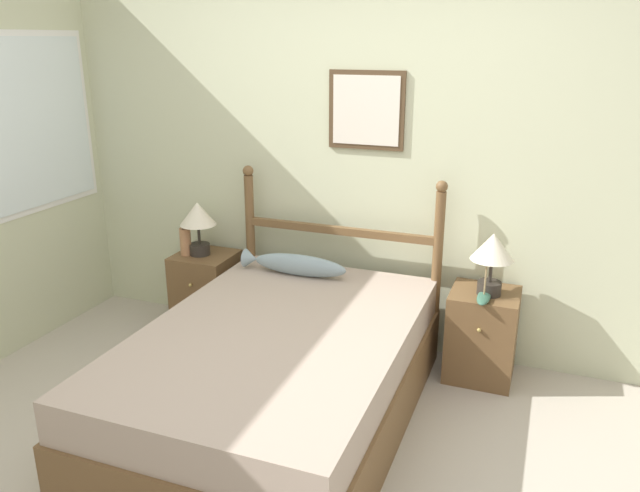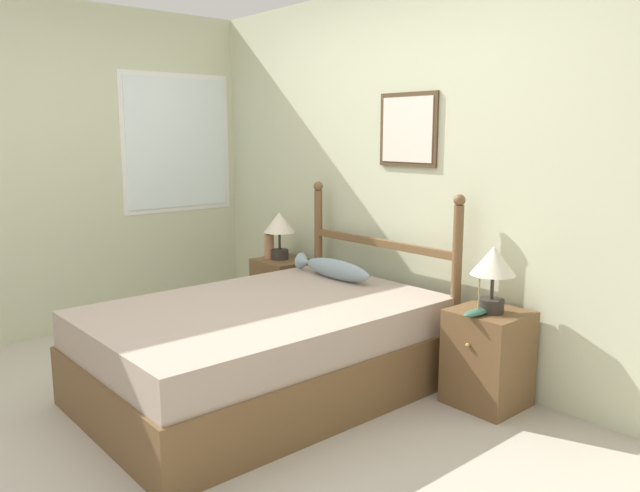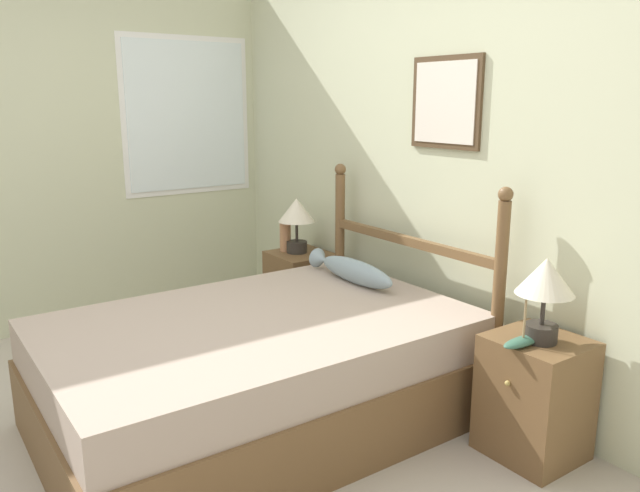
% 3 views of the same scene
% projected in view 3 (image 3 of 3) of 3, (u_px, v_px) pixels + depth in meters
% --- Properties ---
extents(ground_plane, '(16.00, 16.00, 0.00)m').
position_uv_depth(ground_plane, '(156.00, 470.00, 2.76)').
color(ground_plane, '#B7AD9E').
extents(wall_back, '(6.40, 0.08, 2.55)m').
position_uv_depth(wall_back, '(445.00, 160.00, 3.43)').
color(wall_back, beige).
rests_on(wall_back, ground_plane).
extents(wall_left, '(0.08, 6.40, 2.55)m').
position_uv_depth(wall_left, '(33.00, 148.00, 4.18)').
color(wall_left, beige).
rests_on(wall_left, ground_plane).
extents(bed, '(1.37, 2.05, 0.56)m').
position_uv_depth(bed, '(258.00, 371.00, 3.11)').
color(bed, brown).
rests_on(bed, ground_plane).
extents(headboard, '(1.38, 0.07, 1.20)m').
position_uv_depth(headboard, '(408.00, 267.00, 3.58)').
color(headboard, brown).
rests_on(headboard, ground_plane).
extents(nightstand_left, '(0.40, 0.41, 0.56)m').
position_uv_depth(nightstand_left, '(301.00, 292.00, 4.38)').
color(nightstand_left, brown).
rests_on(nightstand_left, ground_plane).
extents(nightstand_right, '(0.40, 0.41, 0.56)m').
position_uv_depth(nightstand_right, '(535.00, 397.00, 2.83)').
color(nightstand_right, brown).
rests_on(nightstand_right, ground_plane).
extents(table_lamp_left, '(0.25, 0.25, 0.38)m').
position_uv_depth(table_lamp_left, '(297.00, 215.00, 4.27)').
color(table_lamp_left, '#2D2823').
rests_on(table_lamp_left, nightstand_left).
extents(table_lamp_right, '(0.25, 0.25, 0.38)m').
position_uv_depth(table_lamp_right, '(545.00, 284.00, 2.68)').
color(table_lamp_right, '#2D2823').
rests_on(table_lamp_right, nightstand_right).
extents(bottle, '(0.08, 0.08, 0.24)m').
position_uv_depth(bottle, '(285.00, 236.00, 4.35)').
color(bottle, tan).
rests_on(bottle, nightstand_left).
extents(model_boat, '(0.08, 0.24, 0.21)m').
position_uv_depth(model_boat, '(523.00, 341.00, 2.69)').
color(model_boat, '#386651').
rests_on(model_boat, nightstand_right).
extents(fish_pillow, '(0.71, 0.12, 0.14)m').
position_uv_depth(fish_pillow, '(352.00, 270.00, 3.63)').
color(fish_pillow, '#8499A3').
rests_on(fish_pillow, bed).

